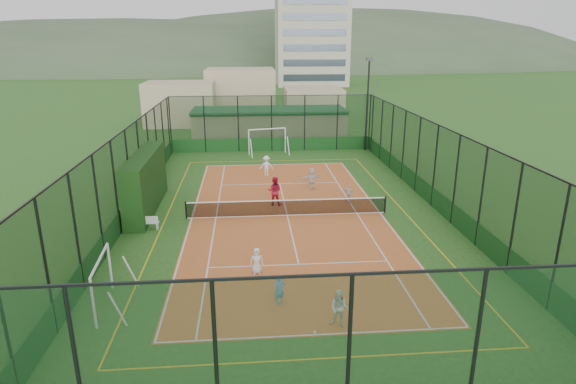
# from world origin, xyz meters

# --- Properties ---
(ground) EXTENTS (300.00, 300.00, 0.00)m
(ground) POSITION_xyz_m (0.00, 0.00, 0.00)
(ground) COLOR #25511B
(ground) RESTS_ON ground
(court_slab) EXTENTS (11.17, 23.97, 0.01)m
(court_slab) POSITION_xyz_m (0.00, 0.00, 0.01)
(court_slab) COLOR #AF5426
(court_slab) RESTS_ON ground
(tennis_net) EXTENTS (11.67, 0.12, 1.06)m
(tennis_net) POSITION_xyz_m (0.00, 0.00, 0.53)
(tennis_net) COLOR black
(tennis_net) RESTS_ON ground
(perimeter_fence) EXTENTS (18.12, 34.12, 5.00)m
(perimeter_fence) POSITION_xyz_m (0.00, 0.00, 2.50)
(perimeter_fence) COLOR black
(perimeter_fence) RESTS_ON ground
(floodlight_ne) EXTENTS (0.60, 0.26, 8.25)m
(floodlight_ne) POSITION_xyz_m (8.60, 16.60, 4.12)
(floodlight_ne) COLOR black
(floodlight_ne) RESTS_ON ground
(clubhouse) EXTENTS (15.20, 7.20, 3.15)m
(clubhouse) POSITION_xyz_m (0.00, 22.00, 1.57)
(clubhouse) COLOR tan
(clubhouse) RESTS_ON ground
(apartment_tower) EXTENTS (15.00, 12.00, 30.00)m
(apartment_tower) POSITION_xyz_m (12.00, 82.00, 15.00)
(apartment_tower) COLOR beige
(apartment_tower) RESTS_ON ground
(distant_hills) EXTENTS (200.00, 60.00, 24.00)m
(distant_hills) POSITION_xyz_m (0.00, 150.00, 0.00)
(distant_hills) COLOR #384C33
(distant_hills) RESTS_ON ground
(hedge_left) EXTENTS (1.16, 7.74, 3.39)m
(hedge_left) POSITION_xyz_m (-8.30, 1.83, 1.69)
(hedge_left) COLOR black
(hedge_left) RESTS_ON ground
(white_bench) EXTENTS (1.50, 0.49, 0.83)m
(white_bench) POSITION_xyz_m (-7.80, -1.47, 0.42)
(white_bench) COLOR white
(white_bench) RESTS_ON ground
(futsal_goal_near) EXTENTS (3.11, 1.09, 1.97)m
(futsal_goal_near) POSITION_xyz_m (-7.80, -9.35, 0.99)
(futsal_goal_near) COLOR white
(futsal_goal_near) RESTS_ON ground
(futsal_goal_far) EXTENTS (3.60, 1.76, 2.23)m
(futsal_goal_far) POSITION_xyz_m (-0.46, 15.82, 1.12)
(futsal_goal_far) COLOR white
(futsal_goal_far) RESTS_ON ground
(child_near_left) EXTENTS (0.58, 0.39, 1.17)m
(child_near_left) POSITION_xyz_m (-1.92, -7.07, 0.60)
(child_near_left) COLOR white
(child_near_left) RESTS_ON court_slab
(child_near_mid) EXTENTS (0.51, 0.42, 1.20)m
(child_near_mid) POSITION_xyz_m (-1.10, -9.72, 0.61)
(child_near_mid) COLOR #488ECD
(child_near_mid) RESTS_ON court_slab
(child_near_right) EXTENTS (0.86, 0.79, 1.42)m
(child_near_right) POSITION_xyz_m (0.91, -11.41, 0.72)
(child_near_right) COLOR silver
(child_near_right) RESTS_ON court_slab
(child_far_left) EXTENTS (1.03, 0.63, 1.54)m
(child_far_left) POSITION_xyz_m (-0.84, 8.55, 0.78)
(child_far_left) COLOR white
(child_far_left) RESTS_ON court_slab
(child_far_right) EXTENTS (0.73, 0.48, 1.15)m
(child_far_right) POSITION_xyz_m (4.02, 1.98, 0.59)
(child_far_right) COLOR silver
(child_far_right) RESTS_ON court_slab
(child_far_back) EXTENTS (1.45, 0.87, 1.49)m
(child_far_back) POSITION_xyz_m (2.08, 4.98, 0.75)
(child_far_back) COLOR silver
(child_far_back) RESTS_ON court_slab
(coach) EXTENTS (1.01, 0.88, 1.79)m
(coach) POSITION_xyz_m (-0.62, 1.93, 0.91)
(coach) COLOR #B4132E
(coach) RESTS_ON court_slab
(tennis_balls) EXTENTS (5.36, 1.47, 0.07)m
(tennis_balls) POSITION_xyz_m (0.57, 1.38, 0.04)
(tennis_balls) COLOR #CCE033
(tennis_balls) RESTS_ON court_slab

